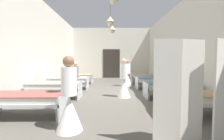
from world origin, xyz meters
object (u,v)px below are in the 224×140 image
(nurse_mid_aisle, at_px, (69,104))
(privacy_screen, at_px, (193,94))
(bed_right_row_3, at_px, (146,76))
(patient_seated_secondary, at_px, (75,72))
(bed_left_row_1, at_px, (55,86))
(bed_right_row_1, at_px, (170,86))
(bed_left_row_0, at_px, (26,99))
(bed_left_row_2, at_px, (69,80))
(bed_right_row_0, at_px, (201,99))
(nurse_far_aisle, at_px, (128,77))
(bed_left_row_3, at_px, (77,76))
(nurse_near_aisle, at_px, (124,83))
(bed_right_row_2, at_px, (155,80))
(patient_seated_primary, at_px, (188,81))

(nurse_mid_aisle, distance_m, privacy_screen, 2.21)
(bed_right_row_3, height_order, patient_seated_secondary, patient_seated_secondary)
(bed_left_row_1, distance_m, bed_right_row_1, 4.32)
(bed_right_row_3, bearing_deg, nurse_mid_aisle, -115.28)
(bed_left_row_0, distance_m, bed_left_row_2, 3.80)
(bed_left_row_0, height_order, bed_right_row_0, same)
(bed_left_row_1, bearing_deg, privacy_screen, -43.97)
(nurse_mid_aisle, bearing_deg, nurse_far_aisle, -38.22)
(bed_left_row_3, bearing_deg, nurse_mid_aisle, -78.89)
(bed_left_row_0, distance_m, bed_right_row_3, 7.15)
(bed_right_row_0, distance_m, patient_seated_secondary, 5.46)
(bed_left_row_2, distance_m, bed_right_row_3, 4.72)
(bed_left_row_3, bearing_deg, nurse_near_aisle, -55.02)
(bed_right_row_2, bearing_deg, bed_left_row_2, 180.00)
(bed_right_row_0, relative_size, nurse_mid_aisle, 1.28)
(bed_right_row_1, relative_size, bed_left_row_2, 1.00)
(bed_left_row_1, relative_size, patient_seated_secondary, 2.38)
(bed_left_row_1, bearing_deg, nurse_near_aisle, 2.35)
(bed_left_row_2, distance_m, patient_seated_secondary, 0.56)
(nurse_far_aisle, bearing_deg, bed_left_row_1, 108.21)
(bed_left_row_1, height_order, patient_seated_secondary, patient_seated_secondary)
(bed_left_row_3, xyz_separation_m, nurse_mid_aisle, (1.27, -6.47, 0.09))
(patient_seated_secondary, distance_m, privacy_screen, 5.91)
(bed_right_row_1, xyz_separation_m, nurse_near_aisle, (-1.74, 0.11, 0.09))
(bed_left_row_0, bearing_deg, patient_seated_secondary, 84.63)
(nurse_near_aisle, xyz_separation_m, patient_seated_primary, (1.39, -2.02, 0.34))
(bed_left_row_0, relative_size, bed_left_row_1, 1.00)
(bed_right_row_3, bearing_deg, bed_left_row_1, -138.68)
(bed_left_row_0, height_order, patient_seated_primary, patient_seated_primary)
(bed_left_row_1, bearing_deg, bed_right_row_3, 41.32)
(nurse_near_aisle, bearing_deg, nurse_far_aisle, -147.11)
(bed_right_row_1, relative_size, bed_right_row_3, 1.00)
(bed_left_row_3, distance_m, bed_right_row_3, 4.32)
(nurse_mid_aisle, xyz_separation_m, patient_seated_primary, (2.70, 0.75, 0.34))
(bed_left_row_2, relative_size, bed_left_row_3, 1.00)
(nurse_near_aisle, bearing_deg, nurse_mid_aisle, 17.24)
(bed_right_row_0, relative_size, bed_left_row_3, 1.00)
(privacy_screen, bearing_deg, bed_right_row_0, 40.77)
(bed_right_row_3, height_order, privacy_screen, privacy_screen)
(bed_left_row_0, bearing_deg, nurse_near_aisle, 37.82)
(bed_left_row_2, height_order, bed_right_row_3, same)
(bed_right_row_2, height_order, patient_seated_secondary, patient_seated_secondary)
(bed_left_row_0, bearing_deg, patient_seated_primary, -0.27)
(bed_left_row_3, height_order, privacy_screen, privacy_screen)
(bed_left_row_2, bearing_deg, bed_right_row_3, 23.73)
(bed_left_row_0, distance_m, nurse_far_aisle, 5.48)
(patient_seated_primary, bearing_deg, bed_right_row_2, 84.76)
(bed_left_row_1, distance_m, patient_seated_secondary, 1.90)
(bed_left_row_2, xyz_separation_m, bed_right_row_3, (4.32, 1.90, 0.00))
(bed_right_row_1, height_order, nurse_near_aisle, nurse_near_aisle)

